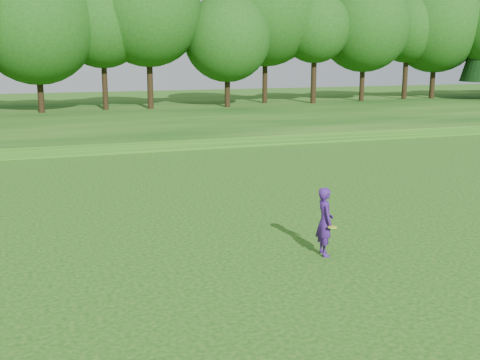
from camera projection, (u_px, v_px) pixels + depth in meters
name	position (u px, v px, depth m)	size (l,w,h in m)	color
ground	(259.00, 280.00, 14.31)	(140.00, 140.00, 0.00)	#0F480D
berm	(101.00, 119.00, 45.69)	(130.00, 30.00, 0.60)	#0F480D
walking_path	(129.00, 150.00, 32.80)	(130.00, 1.60, 0.04)	gray
treeline	(90.00, 15.00, 47.74)	(104.00, 7.00, 15.00)	#17440F
woman	(325.00, 221.00, 15.88)	(0.54, 0.84, 1.84)	#3F1974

